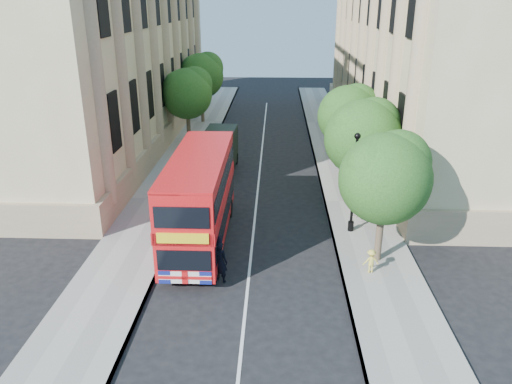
# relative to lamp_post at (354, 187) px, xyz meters

# --- Properties ---
(ground) EXTENTS (120.00, 120.00, 0.00)m
(ground) POSITION_rel_lamp_post_xyz_m (-5.00, -6.00, -2.51)
(ground) COLOR black
(ground) RESTS_ON ground
(pavement_right) EXTENTS (3.50, 80.00, 0.12)m
(pavement_right) POSITION_rel_lamp_post_xyz_m (0.75, 4.00, -2.45)
(pavement_right) COLOR gray
(pavement_right) RESTS_ON ground
(pavement_left) EXTENTS (3.50, 80.00, 0.12)m
(pavement_left) POSITION_rel_lamp_post_xyz_m (-10.75, 4.00, -2.45)
(pavement_left) COLOR gray
(pavement_left) RESTS_ON ground
(building_right) EXTENTS (12.00, 38.00, 18.00)m
(building_right) POSITION_rel_lamp_post_xyz_m (8.80, 18.00, 6.49)
(building_right) COLOR tan
(building_right) RESTS_ON ground
(building_left) EXTENTS (12.00, 38.00, 18.00)m
(building_left) POSITION_rel_lamp_post_xyz_m (-18.80, 18.00, 6.49)
(building_left) COLOR tan
(building_left) RESTS_ON ground
(tree_right_near) EXTENTS (4.00, 4.00, 6.08)m
(tree_right_near) POSITION_rel_lamp_post_xyz_m (0.84, -2.97, 1.74)
(tree_right_near) COLOR #473828
(tree_right_near) RESTS_ON ground
(tree_right_mid) EXTENTS (4.20, 4.20, 6.37)m
(tree_right_mid) POSITION_rel_lamp_post_xyz_m (0.84, 3.03, 1.93)
(tree_right_mid) COLOR #473828
(tree_right_mid) RESTS_ON ground
(tree_right_far) EXTENTS (4.00, 4.00, 6.15)m
(tree_right_far) POSITION_rel_lamp_post_xyz_m (0.84, 9.03, 1.80)
(tree_right_far) COLOR #473828
(tree_right_far) RESTS_ON ground
(tree_left_far) EXTENTS (4.00, 4.00, 6.30)m
(tree_left_far) POSITION_rel_lamp_post_xyz_m (-10.96, 16.03, 1.93)
(tree_left_far) COLOR #473828
(tree_left_far) RESTS_ON ground
(tree_left_back) EXTENTS (4.20, 4.20, 6.65)m
(tree_left_back) POSITION_rel_lamp_post_xyz_m (-10.96, 24.03, 2.20)
(tree_left_back) COLOR #473828
(tree_left_back) RESTS_ON ground
(lamp_post) EXTENTS (0.32, 0.32, 5.16)m
(lamp_post) POSITION_rel_lamp_post_xyz_m (0.00, 0.00, 0.00)
(lamp_post) COLOR black
(lamp_post) RESTS_ON pavement_right
(double_decker_bus) EXTENTS (2.54, 9.40, 4.33)m
(double_decker_bus) POSITION_rel_lamp_post_xyz_m (-7.52, -1.31, -0.12)
(double_decker_bus) COLOR red
(double_decker_bus) RESTS_ON ground
(box_van) EXTENTS (2.23, 5.05, 2.84)m
(box_van) POSITION_rel_lamp_post_xyz_m (-7.76, 9.48, -1.12)
(box_van) COLOR black
(box_van) RESTS_ON ground
(police_constable) EXTENTS (0.81, 0.67, 1.89)m
(police_constable) POSITION_rel_lamp_post_xyz_m (-6.19, -5.00, -1.56)
(police_constable) COLOR black
(police_constable) RESTS_ON ground
(woman_pedestrian) EXTENTS (0.91, 0.85, 1.48)m
(woman_pedestrian) POSITION_rel_lamp_post_xyz_m (0.54, 1.84, -1.65)
(woman_pedestrian) COLOR beige
(woman_pedestrian) RESTS_ON pavement_right
(child_a) EXTENTS (0.76, 0.61, 1.21)m
(child_a) POSITION_rel_lamp_post_xyz_m (1.83, 1.21, -1.79)
(child_a) COLOR orange
(child_a) RESTS_ON pavement_right
(child_b) EXTENTS (0.75, 0.50, 1.09)m
(child_b) POSITION_rel_lamp_post_xyz_m (0.28, -4.18, -1.85)
(child_b) COLOR #D8C549
(child_b) RESTS_ON pavement_right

